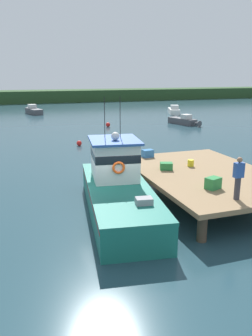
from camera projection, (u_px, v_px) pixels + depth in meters
ground_plane at (110, 208)px, 15.36m from camera, size 200.00×200.00×0.00m
dock at (205, 175)px, 16.58m from camera, size 6.00×9.00×1.20m
main_fishing_boat at (117, 187)px, 15.03m from camera, size 3.68×9.96×4.80m
crate_single_by_cleat at (166, 166)px, 16.96m from camera, size 0.71×0.62×0.35m
crate_single_far at (148, 153)px, 19.49m from camera, size 0.64×0.50×0.42m
crate_stack_mid_dock at (213, 183)px, 14.11m from camera, size 0.72×0.62×0.48m
bait_bucket at (191, 163)px, 17.56m from camera, size 0.32×0.32×0.34m
deckhand_by_the_boat at (238, 177)px, 12.76m from camera, size 0.36×0.22×1.63m
moored_boat_outer_mooring at (184, 121)px, 40.53m from camera, size 2.16×4.82×1.21m
moored_boat_near_channel at (174, 111)px, 50.75m from camera, size 2.85×5.38×1.36m
moored_boat_mid_harbor at (33, 111)px, 51.45m from camera, size 2.33×5.40×1.35m
mooring_buoy_channel_marker at (108, 125)px, 38.72m from camera, size 0.49×0.49×0.49m
mooring_buoy_spare_mooring at (79, 143)px, 28.52m from camera, size 0.43×0.43×0.43m
far_shoreline at (26, 97)px, 71.59m from camera, size 120.00×8.00×2.40m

